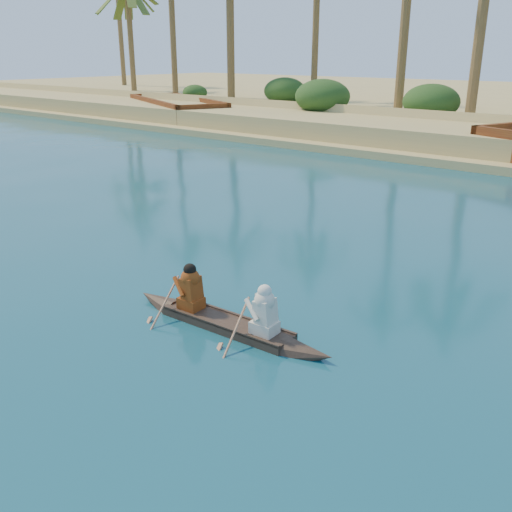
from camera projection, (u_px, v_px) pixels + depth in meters
The scene contains 2 objects.
canoe at pixel (226, 316), 10.22m from camera, with size 4.39×0.81×1.20m.
barge_left at pixel (176, 112), 40.93m from camera, with size 11.76×8.02×1.87m.
Camera 1 is at (-1.69, -1.74, 4.70)m, focal length 40.00 mm.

